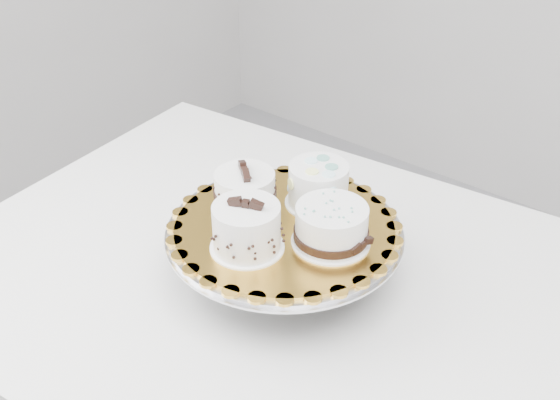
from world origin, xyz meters
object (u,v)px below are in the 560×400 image
Objects in this scene: cake_banded at (245,194)px; cake_dots at (318,185)px; table at (314,320)px; cake_swirl at (247,229)px; cake_board at (284,227)px; cake_ribbon at (332,227)px; cake_stand at (284,244)px.

cake_banded is 1.14× the size of cake_dots.
table is 0.23m from cake_dots.
cake_swirl reaches higher than cake_dots.
cake_ribbon reaches higher than cake_board.
cake_stand is at bearing 62.07° from cake_swirl.
table is 0.25m from cake_banded.
cake_board is 0.09m from cake_swirl.
cake_banded reaches higher than cake_board.
cake_banded is (-0.07, 0.07, -0.00)m from cake_swirl.
cake_ribbon is (0.09, 0.01, 0.07)m from cake_stand.
cake_swirl is at bearing -95.29° from cake_board.
cake_ribbon is at bearing 45.28° from cake_banded.
cake_swirl reaches higher than table.
table is 10.42× the size of cake_ribbon.
cake_swirl is 1.02× the size of cake_ribbon.
cake_board is at bearing -174.95° from table.
cake_stand is at bearing -163.55° from cake_ribbon.
cake_board is (0.00, 0.00, 0.04)m from cake_stand.
cake_swirl is at bearing -130.46° from table.
cake_stand is at bearing -174.95° from table.
cake_swirl is at bearing -125.15° from cake_ribbon.
cake_banded is at bearing -173.43° from cake_board.
cake_banded is 1.04× the size of cake_ribbon.
cake_ribbon is at bearing -7.89° from table.
cake_swirl is (-0.07, -0.09, 0.21)m from table.
cake_banded is (-0.08, -0.01, 0.07)m from cake_stand.
cake_swirl is 0.17m from cake_dots.
cake_board is (-0.06, -0.01, 0.18)m from table.
cake_swirl is 0.13m from cake_ribbon.
cake_swirl is at bearing -8.64° from cake_banded.
cake_banded is at bearing -177.11° from table.
cake_swirl is at bearing -89.11° from cake_dots.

